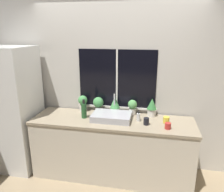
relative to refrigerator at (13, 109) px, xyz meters
The scene contains 16 objects.
ground_plane 1.83m from the refrigerator, 10.65° to the right, with size 14.00×14.00×0.00m, color #937F60.
wall_back 1.65m from the refrigerator, 15.54° to the left, with size 8.00×0.09×2.70m.
wall_left 1.42m from the refrigerator, 117.20° to the left, with size 0.06×7.00×2.70m.
counter 1.62m from the refrigerator, ahead, with size 2.30×0.67×0.89m.
refrigerator is the anchor object (origin of this frame).
sink 1.53m from the refrigerator, ahead, with size 0.55×0.42×0.32m.
potted_plant_far_left 1.07m from the refrigerator, 15.80° to the left, with size 0.14×0.14×0.25m.
potted_plant_left 1.31m from the refrigerator, 12.82° to the left, with size 0.16×0.16×0.24m.
potted_plant_center 1.56m from the refrigerator, 10.69° to the left, with size 0.15×0.15×0.26m.
potted_plant_right 1.82m from the refrigerator, ahead, with size 0.14×0.14×0.23m.
potted_plant_far_right 2.11m from the refrigerator, ahead, with size 0.14×0.14×0.27m.
soap_bottle 1.91m from the refrigerator, ahead, with size 0.05×0.05×0.14m.
bottle_tall 1.13m from the refrigerator, ahead, with size 0.08×0.08×0.28m.
mug_yellow 2.29m from the refrigerator, ahead, with size 0.08×0.08×0.09m.
mug_red 2.30m from the refrigerator, ahead, with size 0.08×0.08×0.08m.
mug_black 2.02m from the refrigerator, ahead, with size 0.07×0.07×0.10m.
Camera 1 is at (0.55, -2.50, 2.09)m, focal length 35.00 mm.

